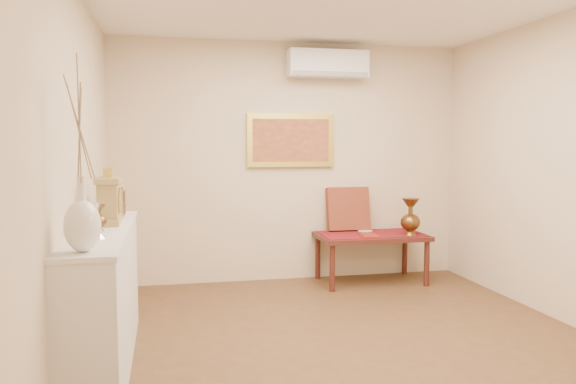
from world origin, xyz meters
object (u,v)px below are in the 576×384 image
object	(u,v)px
brass_urn_tall	(410,213)
display_ledge	(104,298)
wooden_chest	(115,201)
white_vase	(80,157)
mantel_clock	(109,200)
low_table	(371,240)

from	to	relation	value
brass_urn_tall	display_ledge	distance (m)	3.52
brass_urn_tall	wooden_chest	world-z (taller)	wooden_chest
brass_urn_tall	display_ledge	world-z (taller)	brass_urn_tall
white_vase	wooden_chest	world-z (taller)	white_vase
mantel_clock	wooden_chest	bearing A→B (deg)	90.01
white_vase	brass_urn_tall	world-z (taller)	white_vase
brass_urn_tall	white_vase	bearing A→B (deg)	-140.41
display_ledge	white_vase	bearing A→B (deg)	-90.49
low_table	display_ledge	bearing A→B (deg)	-144.90
mantel_clock	low_table	distance (m)	3.19
brass_urn_tall	mantel_clock	distance (m)	3.38
white_vase	low_table	distance (m)	3.95
display_ledge	brass_urn_tall	bearing A→B (deg)	29.01
display_ledge	mantel_clock	world-z (taller)	mantel_clock
white_vase	mantel_clock	bearing A→B (deg)	88.01
low_table	brass_urn_tall	bearing A→B (deg)	-25.18
white_vase	display_ledge	xyz separation A→B (m)	(0.01, 0.84, -1.01)
brass_urn_tall	display_ledge	bearing A→B (deg)	-150.99
mantel_clock	low_table	world-z (taller)	mantel_clock
display_ledge	low_table	xyz separation A→B (m)	(2.67, 1.88, -0.01)
low_table	wooden_chest	bearing A→B (deg)	-155.33
mantel_clock	wooden_chest	xyz separation A→B (m)	(-0.00, 0.43, -0.05)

